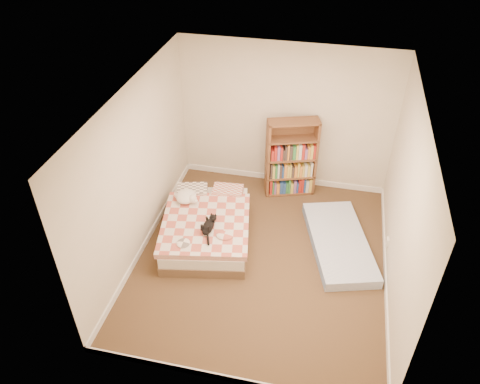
% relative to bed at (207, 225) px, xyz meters
% --- Properties ---
extents(room, '(3.51, 4.01, 2.51)m').
position_rel_bed_xyz_m(room, '(0.89, -0.29, 0.99)').
color(room, '#4E3421').
rests_on(room, ground).
extents(bed, '(1.49, 1.90, 0.46)m').
position_rel_bed_xyz_m(bed, '(0.00, 0.00, 0.00)').
color(bed, brown).
rests_on(bed, room).
extents(bookshelf, '(0.91, 0.52, 1.37)m').
position_rel_bed_xyz_m(bookshelf, '(1.06, 1.43, 0.31)').
color(bookshelf, brown).
rests_on(bookshelf, room).
extents(floor_mattress, '(1.24, 1.89, 0.16)m').
position_rel_bed_xyz_m(floor_mattress, '(1.97, 0.20, -0.13)').
color(floor_mattress, '#708ABB').
rests_on(floor_mattress, room).
extents(black_cat, '(0.21, 0.58, 0.13)m').
position_rel_bed_xyz_m(black_cat, '(0.11, -0.28, 0.26)').
color(black_cat, black).
rests_on(black_cat, bed).
extents(white_dog, '(0.41, 0.43, 0.17)m').
position_rel_bed_xyz_m(white_dog, '(-0.39, 0.26, 0.29)').
color(white_dog, white).
rests_on(white_dog, bed).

